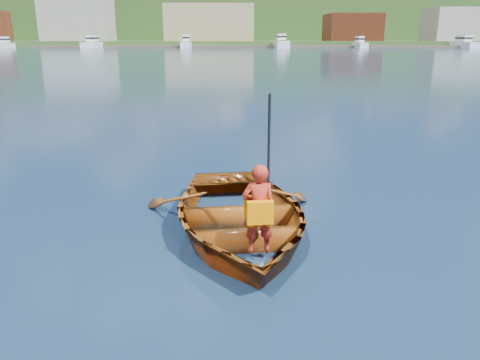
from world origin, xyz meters
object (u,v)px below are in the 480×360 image
rowboat (238,216)px  child_paddler (259,209)px  marina_yachts (237,43)px  dock (244,47)px

rowboat → child_paddler: (0.24, -0.88, 0.43)m
child_paddler → marina_yachts: marina_yachts is taller
marina_yachts → child_paddler: bearing=-91.3°
rowboat → child_paddler: child_paddler is taller
rowboat → marina_yachts: (3.55, 142.68, 1.10)m
child_paddler → rowboat: bearing=105.2°
dock → marina_yachts: 5.26m
rowboat → dock: 147.46m
rowboat → marina_yachts: bearing=88.6°
child_paddler → marina_yachts: (3.31, 143.56, 0.66)m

